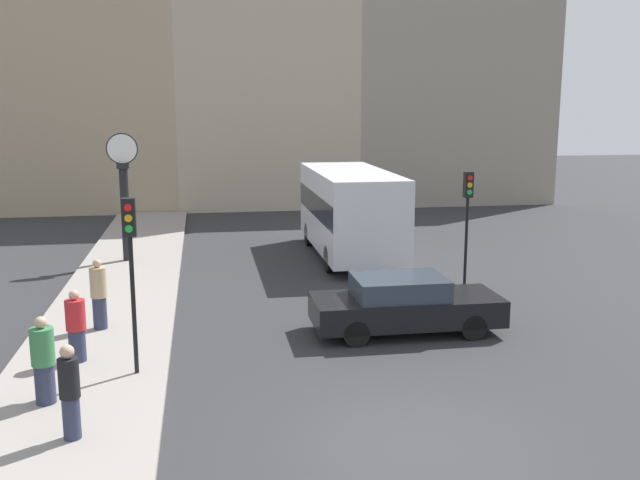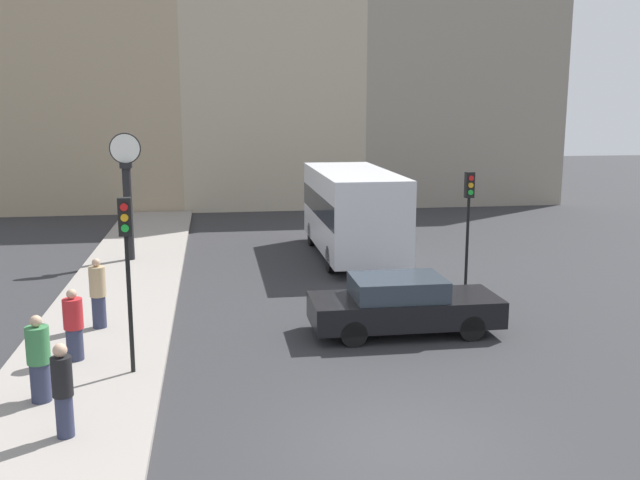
{
  "view_description": "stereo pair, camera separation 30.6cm",
  "coord_description": "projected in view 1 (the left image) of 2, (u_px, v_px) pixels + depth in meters",
  "views": [
    {
      "loc": [
        -3.22,
        -10.5,
        5.58
      ],
      "look_at": [
        -0.01,
        8.86,
        1.77
      ],
      "focal_mm": 40.0,
      "sensor_mm": 36.0,
      "label": 1
    },
    {
      "loc": [
        -2.92,
        -10.54,
        5.58
      ],
      "look_at": [
        -0.01,
        8.86,
        1.77
      ],
      "focal_mm": 40.0,
      "sensor_mm": 36.0,
      "label": 2
    }
  ],
  "objects": [
    {
      "name": "pedestrian_red_top",
      "position": [
        76.0,
        327.0,
        15.09
      ],
      "size": [
        0.42,
        0.42,
        1.57
      ],
      "color": "#2D334C",
      "rests_on": "sidewalk_corner"
    },
    {
      "name": "ground_plane",
      "position": [
        408.0,
        446.0,
        11.75
      ],
      "size": [
        120.0,
        120.0,
        0.0
      ],
      "primitive_type": "plane",
      "color": "#2D2D30"
    },
    {
      "name": "traffic_light_far",
      "position": [
        468.0,
        206.0,
        21.07
      ],
      "size": [
        0.26,
        0.24,
        3.57
      ],
      "color": "black",
      "rests_on": "ground_plane"
    },
    {
      "name": "pedestrian_green_hoodie",
      "position": [
        43.0,
        361.0,
        12.96
      ],
      "size": [
        0.43,
        0.43,
        1.65
      ],
      "color": "#2D334C",
      "rests_on": "sidewalk_corner"
    },
    {
      "name": "bus_distant",
      "position": [
        350.0,
        208.0,
        25.82
      ],
      "size": [
        2.62,
        7.41,
        3.16
      ],
      "color": "silver",
      "rests_on": "ground_plane"
    },
    {
      "name": "building_row",
      "position": [
        260.0,
        79.0,
        38.07
      ],
      "size": [
        32.03,
        5.0,
        15.94
      ],
      "color": "tan",
      "rests_on": "ground_plane"
    },
    {
      "name": "pedestrian_tan_coat",
      "position": [
        99.0,
        294.0,
        17.26
      ],
      "size": [
        0.39,
        0.39,
        1.74
      ],
      "color": "#2D334C",
      "rests_on": "sidewalk_corner"
    },
    {
      "name": "pedestrian_black_jacket",
      "position": [
        70.0,
        392.0,
        11.58
      ],
      "size": [
        0.34,
        0.34,
        1.61
      ],
      "color": "#2D334C",
      "rests_on": "sidewalk_corner"
    },
    {
      "name": "street_clock",
      "position": [
        124.0,
        196.0,
        24.54
      ],
      "size": [
        1.06,
        0.39,
        4.42
      ],
      "color": "black",
      "rests_on": "sidewalk_corner"
    },
    {
      "name": "sedan_car",
      "position": [
        404.0,
        304.0,
        17.42
      ],
      "size": [
        4.6,
        1.82,
        1.42
      ],
      "color": "black",
      "rests_on": "ground_plane"
    },
    {
      "name": "sidewalk_corner",
      "position": [
        125.0,
        280.0,
        22.38
      ],
      "size": [
        3.36,
        27.89,
        0.14
      ],
      "primitive_type": "cube",
      "color": "gray",
      "rests_on": "ground_plane"
    },
    {
      "name": "traffic_light_near",
      "position": [
        131.0,
        249.0,
        14.08
      ],
      "size": [
        0.26,
        0.24,
        3.6
      ],
      "color": "black",
      "rests_on": "sidewalk_corner"
    }
  ]
}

